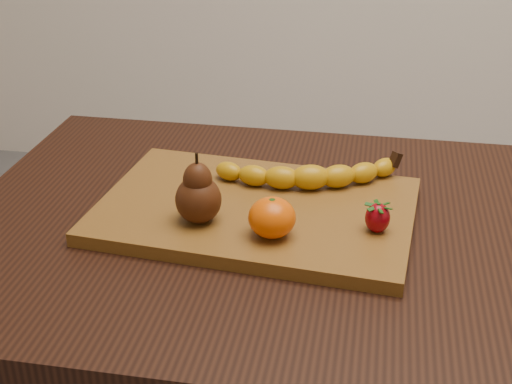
% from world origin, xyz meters
% --- Properties ---
extents(table, '(1.00, 0.70, 0.76)m').
position_xyz_m(table, '(0.00, 0.00, 0.66)').
color(table, black).
rests_on(table, ground).
extents(cutting_board, '(0.47, 0.34, 0.02)m').
position_xyz_m(cutting_board, '(-0.07, 0.01, 0.77)').
color(cutting_board, brown).
rests_on(cutting_board, table).
extents(banana, '(0.25, 0.12, 0.04)m').
position_xyz_m(banana, '(0.01, 0.07, 0.80)').
color(banana, '#C89009').
rests_on(banana, cutting_board).
extents(pear, '(0.07, 0.07, 0.10)m').
position_xyz_m(pear, '(-0.14, -0.05, 0.83)').
color(pear, '#401D0A').
rests_on(pear, cutting_board).
extents(mandarin, '(0.08, 0.08, 0.05)m').
position_xyz_m(mandarin, '(-0.03, -0.07, 0.81)').
color(mandarin, '#E85402').
rests_on(mandarin, cutting_board).
extents(strawberry, '(0.04, 0.04, 0.04)m').
position_xyz_m(strawberry, '(0.11, -0.04, 0.80)').
color(strawberry, maroon).
rests_on(strawberry, cutting_board).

